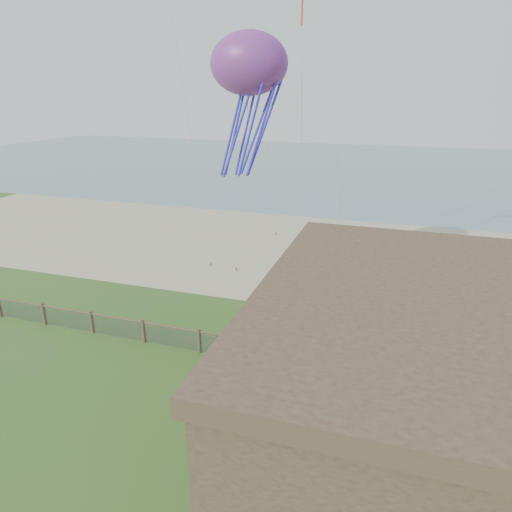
# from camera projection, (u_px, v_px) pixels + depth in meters

# --- Properties ---
(ground) EXTENTS (160.00, 160.00, 0.00)m
(ground) POSITION_uv_depth(u_px,v_px,m) (131.00, 437.00, 16.43)
(ground) COLOR #385B1F
(ground) RESTS_ON ground
(sand_beach) EXTENTS (72.00, 20.00, 0.02)m
(sand_beach) POSITION_uv_depth(u_px,v_px,m) (284.00, 248.00, 36.12)
(sand_beach) COLOR tan
(sand_beach) RESTS_ON ground
(ocean) EXTENTS (160.00, 68.00, 0.02)m
(ocean) POSITION_uv_depth(u_px,v_px,m) (350.00, 166.00, 75.52)
(ocean) COLOR slate
(ocean) RESTS_ON ground
(chainlink_fence) EXTENTS (36.20, 0.20, 1.25)m
(chainlink_fence) POSITION_uv_depth(u_px,v_px,m) (199.00, 342.00, 21.61)
(chainlink_fence) COLOR brown
(chainlink_fence) RESTS_ON ground
(motel_deck) EXTENTS (15.00, 2.00, 0.50)m
(motel_deck) POSITION_uv_depth(u_px,v_px,m) (506.00, 417.00, 17.09)
(motel_deck) COLOR brown
(motel_deck) RESTS_ON ground
(picnic_table) EXTENTS (2.15, 1.74, 0.83)m
(picnic_table) POSITION_uv_depth(u_px,v_px,m) (345.00, 383.00, 18.76)
(picnic_table) COLOR brown
(picnic_table) RESTS_ON ground
(octopus_kite) EXTENTS (4.61, 3.94, 8.01)m
(octopus_kite) POSITION_uv_depth(u_px,v_px,m) (249.00, 105.00, 24.68)
(octopus_kite) COLOR red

